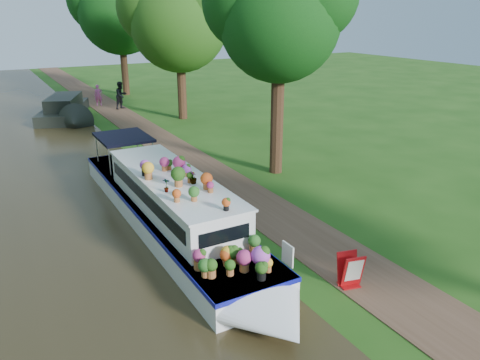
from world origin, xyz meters
name	(u,v)px	position (x,y,z in m)	size (l,w,h in m)	color
ground	(232,214)	(0.00, 0.00, 0.00)	(100.00, 100.00, 0.00)	#204C13
canal_water	(48,255)	(-6.00, 0.00, 0.01)	(10.00, 100.00, 0.02)	#2E2714
towpath	(261,207)	(1.20, 0.00, 0.01)	(2.20, 100.00, 0.03)	brown
plant_boat	(173,207)	(-2.25, -0.35, 0.85)	(2.29, 13.52, 2.28)	white
tree_near_overhang	(279,11)	(3.79, 3.06, 6.60)	(5.52, 5.28, 8.99)	#321D10
tree_near_mid	(178,14)	(4.48, 15.08, 6.44)	(6.90, 6.60, 9.40)	#321D10
tree_near_far	(119,5)	(3.98, 26.09, 7.05)	(7.59, 7.26, 10.30)	#321D10
second_boat	(65,109)	(-2.18, 18.86, 0.59)	(4.44, 7.97, 1.45)	black
sandwich_board	(350,271)	(0.45, -5.46, 0.43)	(0.59, 0.55, 0.89)	#B40C11
pedestrian_pink	(98,95)	(0.79, 22.07, 0.79)	(0.56, 0.36, 1.52)	#E45D87
pedestrian_dark	(121,95)	(1.90, 19.96, 0.99)	(0.94, 0.73, 1.93)	black
verge_plant	(189,176)	(0.05, 3.82, 0.19)	(0.34, 0.30, 0.38)	#29661E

